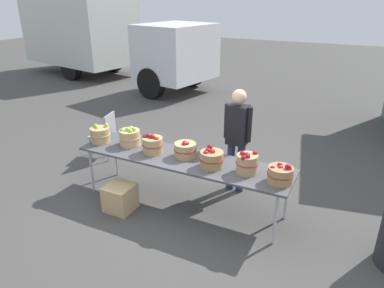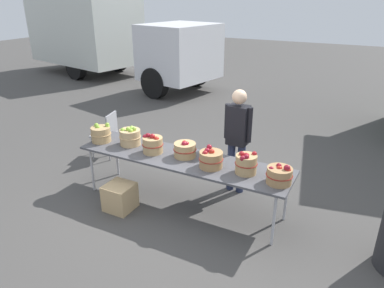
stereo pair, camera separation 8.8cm
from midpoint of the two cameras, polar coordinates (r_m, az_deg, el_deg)
The scene contains 13 objects.
ground_plane at distance 5.38m, azimuth -1.93°, elevation -9.50°, with size 40.00×40.00×0.00m, color #474442.
market_table at distance 5.03m, azimuth -2.04°, elevation -2.60°, with size 3.10×0.76×0.75m.
apple_basket_green_0 at distance 5.69m, azimuth -14.86°, elevation 1.48°, with size 0.32×0.32×0.29m.
apple_basket_green_1 at distance 5.48m, azimuth -10.36°, elevation 1.13°, with size 0.33×0.33×0.30m.
apple_basket_red_0 at distance 5.16m, azimuth -6.79°, elevation -0.08°, with size 0.31×0.31×0.29m.
apple_basket_red_1 at distance 5.01m, azimuth -1.59°, elevation -0.87°, with size 0.33×0.33×0.25m.
apple_basket_red_2 at distance 4.72m, azimuth 2.60°, elevation -2.35°, with size 0.33×0.33×0.27m.
apple_basket_red_3 at distance 4.61m, azimuth 8.22°, elevation -3.01°, with size 0.29×0.29×0.29m.
apple_basket_red_4 at distance 4.46m, azimuth 13.39°, elevation -4.70°, with size 0.33×0.33×0.26m.
vendor_adult at distance 5.35m, azimuth 6.76°, elevation 1.69°, with size 0.43×0.22×1.63m.
box_truck at distance 13.66m, azimuth -14.85°, elevation 16.39°, with size 7.97×3.64×2.75m.
folding_chair at distance 6.83m, azimuth -14.03°, elevation 1.89°, with size 0.48×0.48×0.86m.
produce_crate at distance 5.26m, azimuth -11.85°, elevation -8.36°, with size 0.38×0.38×0.38m, color tan.
Camera 1 is at (2.15, -3.99, 2.89)m, focal length 33.45 mm.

